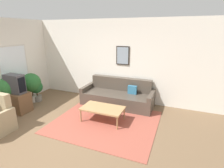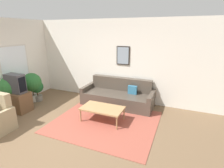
{
  "view_description": "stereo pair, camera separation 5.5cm",
  "coord_description": "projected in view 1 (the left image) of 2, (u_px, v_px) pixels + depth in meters",
  "views": [
    {
      "loc": [
        2.47,
        -2.64,
        2.35
      ],
      "look_at": [
        0.66,
        1.83,
        0.85
      ],
      "focal_mm": 28.0,
      "sensor_mm": 36.0,
      "label": 1
    },
    {
      "loc": [
        2.52,
        -2.62,
        2.35
      ],
      "look_at": [
        0.66,
        1.83,
        0.85
      ],
      "focal_mm": 28.0,
      "sensor_mm": 36.0,
      "label": 2
    }
  ],
  "objects": [
    {
      "name": "potted_plant_small",
      "position": [
        36.0,
        89.0,
        5.91
      ],
      "size": [
        0.43,
        0.43,
        0.72
      ],
      "color": "slate",
      "rests_on": "ground_plane"
    },
    {
      "name": "potted_plant_by_window",
      "position": [
        31.0,
        83.0,
        5.79
      ],
      "size": [
        0.63,
        0.63,
        0.99
      ],
      "color": "beige",
      "rests_on": "ground_plane"
    },
    {
      "name": "ground_plane",
      "position": [
        54.0,
        139.0,
        3.92
      ],
      "size": [
        16.0,
        16.0,
        0.0
      ],
      "primitive_type": "plane",
      "color": "brown"
    },
    {
      "name": "wall_back",
      "position": [
        105.0,
        60.0,
        6.01
      ],
      "size": [
        8.0,
        0.09,
        2.7
      ],
      "color": "white",
      "rests_on": "ground_plane"
    },
    {
      "name": "tv",
      "position": [
        15.0,
        84.0,
        5.02
      ],
      "size": [
        0.57,
        0.28,
        0.55
      ],
      "color": "#424247",
      "rests_on": "tv_stand"
    },
    {
      "name": "couch",
      "position": [
        118.0,
        96.0,
        5.68
      ],
      "size": [
        2.28,
        0.9,
        0.84
      ],
      "color": "#4C4238",
      "rests_on": "ground_plane"
    },
    {
      "name": "potted_plant_tall",
      "position": [
        11.0,
        88.0,
        5.24
      ],
      "size": [
        0.7,
        0.7,
        1.07
      ],
      "color": "#383D42",
      "rests_on": "ground_plane"
    },
    {
      "name": "tv_stand",
      "position": [
        18.0,
        102.0,
        5.19
      ],
      "size": [
        0.68,
        0.47,
        0.59
      ],
      "color": "brown",
      "rests_on": "ground_plane"
    },
    {
      "name": "area_rug",
      "position": [
        106.0,
        122.0,
        4.66
      ],
      "size": [
        2.66,
        2.29,
        0.01
      ],
      "color": "#9E4C3D",
      "rests_on": "ground_plane"
    },
    {
      "name": "coffee_table",
      "position": [
        103.0,
        109.0,
        4.61
      ],
      "size": [
        1.11,
        0.62,
        0.39
      ],
      "color": "#A87F51",
      "rests_on": "ground_plane"
    }
  ]
}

